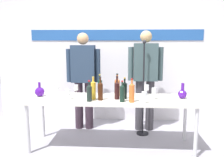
# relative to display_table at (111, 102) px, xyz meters

# --- Properties ---
(ground_plane) EXTENTS (10.00, 10.00, 0.00)m
(ground_plane) POSITION_rel_display_table_xyz_m (0.00, 0.00, -0.67)
(ground_plane) COLOR #9E9AA8
(back_wall) EXTENTS (4.62, 0.11, 3.00)m
(back_wall) POSITION_rel_display_table_xyz_m (0.00, 1.26, 0.83)
(back_wall) COLOR silver
(back_wall) RESTS_ON ground
(display_table) EXTENTS (2.35, 0.67, 0.72)m
(display_table) POSITION_rel_display_table_xyz_m (0.00, 0.00, 0.00)
(display_table) COLOR silver
(display_table) RESTS_ON ground
(decanter_blue_left) EXTENTS (0.14, 0.14, 0.21)m
(decanter_blue_left) POSITION_rel_display_table_xyz_m (-1.05, 0.04, 0.13)
(decanter_blue_left) COLOR #4A1492
(decanter_blue_left) RESTS_ON display_table
(decanter_blue_right) EXTENTS (0.12, 0.12, 0.22)m
(decanter_blue_right) POSITION_rel_display_table_xyz_m (1.00, 0.04, 0.13)
(decanter_blue_right) COLOR #4B1794
(decanter_blue_right) RESTS_ON display_table
(presenter_left) EXTENTS (0.59, 0.22, 1.67)m
(presenter_left) POSITION_rel_display_table_xyz_m (-0.53, 0.71, 0.28)
(presenter_left) COLOR #322430
(presenter_left) RESTS_ON ground
(presenter_right) EXTENTS (0.59, 0.22, 1.70)m
(presenter_right) POSITION_rel_display_table_xyz_m (0.53, 0.71, 0.30)
(presenter_right) COLOR #36343B
(presenter_right) RESTS_ON ground
(wine_bottle_0) EXTENTS (0.08, 0.08, 0.33)m
(wine_bottle_0) POSITION_rel_display_table_xyz_m (0.08, 0.12, 0.20)
(wine_bottle_0) COLOR #C96127
(wine_bottle_0) RESTS_ON display_table
(wine_bottle_1) EXTENTS (0.07, 0.07, 0.29)m
(wine_bottle_1) POSITION_rel_display_table_xyz_m (-0.28, -0.20, 0.18)
(wine_bottle_1) COLOR black
(wine_bottle_1) RESTS_ON display_table
(wine_bottle_2) EXTENTS (0.07, 0.07, 0.31)m
(wine_bottle_2) POSITION_rel_display_table_xyz_m (-0.19, 0.24, 0.18)
(wine_bottle_2) COLOR #142F21
(wine_bottle_2) RESTS_ON display_table
(wine_bottle_3) EXTENTS (0.07, 0.07, 0.30)m
(wine_bottle_3) POSITION_rel_display_table_xyz_m (0.19, -0.02, 0.18)
(wine_bottle_3) COLOR black
(wine_bottle_3) RESTS_ON display_table
(wine_bottle_4) EXTENTS (0.07, 0.07, 0.32)m
(wine_bottle_4) POSITION_rel_display_table_xyz_m (0.28, -0.22, 0.19)
(wine_bottle_4) COLOR orange
(wine_bottle_4) RESTS_ON display_table
(wine_bottle_5) EXTENTS (0.07, 0.07, 0.29)m
(wine_bottle_5) POSITION_rel_display_table_xyz_m (0.16, -0.20, 0.18)
(wine_bottle_5) COLOR black
(wine_bottle_5) RESTS_ON display_table
(wine_bottle_6) EXTENTS (0.07, 0.07, 0.32)m
(wine_bottle_6) POSITION_rel_display_table_xyz_m (-0.14, -0.13, 0.19)
(wine_bottle_6) COLOR #38190A
(wine_bottle_6) RESTS_ON display_table
(wine_bottle_7) EXTENTS (0.07, 0.07, 0.32)m
(wine_bottle_7) POSITION_rel_display_table_xyz_m (-0.24, -0.09, 0.20)
(wine_bottle_7) COLOR gold
(wine_bottle_7) RESTS_ON display_table
(wine_bottle_8) EXTENTS (0.07, 0.07, 0.32)m
(wine_bottle_8) POSITION_rel_display_table_xyz_m (0.08, -0.06, 0.19)
(wine_bottle_8) COLOR black
(wine_bottle_8) RESTS_ON display_table
(wine_glass_left_0) EXTENTS (0.06, 0.06, 0.16)m
(wine_glass_left_0) POSITION_rel_display_table_xyz_m (-0.53, 0.12, 0.17)
(wine_glass_left_0) COLOR white
(wine_glass_left_0) RESTS_ON display_table
(wine_glass_left_1) EXTENTS (0.07, 0.07, 0.14)m
(wine_glass_left_1) POSITION_rel_display_table_xyz_m (-0.59, -0.12, 0.15)
(wine_glass_left_1) COLOR white
(wine_glass_left_1) RESTS_ON display_table
(wine_glass_left_2) EXTENTS (0.06, 0.06, 0.13)m
(wine_glass_left_2) POSITION_rel_display_table_xyz_m (-0.83, 0.15, 0.15)
(wine_glass_left_2) COLOR white
(wine_glass_left_2) RESTS_ON display_table
(wine_glass_right_0) EXTENTS (0.07, 0.07, 0.15)m
(wine_glass_right_0) POSITION_rel_display_table_xyz_m (0.44, -0.26, 0.17)
(wine_glass_right_0) COLOR white
(wine_glass_right_0) RESTS_ON display_table
(wine_glass_right_1) EXTENTS (0.06, 0.06, 0.16)m
(wine_glass_right_1) POSITION_rel_display_table_xyz_m (0.59, -0.05, 0.17)
(wine_glass_right_1) COLOR white
(wine_glass_right_1) RESTS_ON display_table
(wine_glass_right_2) EXTENTS (0.07, 0.07, 0.15)m
(wine_glass_right_2) POSITION_rel_display_table_xyz_m (0.51, 0.25, 0.16)
(wine_glass_right_2) COLOR white
(wine_glass_right_2) RESTS_ON display_table
(microphone_stand) EXTENTS (0.20, 0.20, 1.54)m
(microphone_stand) POSITION_rel_display_table_xyz_m (0.49, 0.49, -0.15)
(microphone_stand) COLOR black
(microphone_stand) RESTS_ON ground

